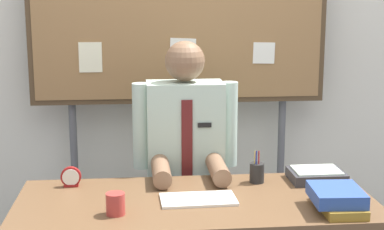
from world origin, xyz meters
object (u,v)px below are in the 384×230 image
at_px(person, 185,181).
at_px(coffee_mug, 116,204).
at_px(open_notebook, 198,199).
at_px(pen_holder, 257,173).
at_px(desk_clock, 71,178).
at_px(book_stack, 337,199).
at_px(desk, 196,220).
at_px(bulletin_board, 179,15).
at_px(paper_tray, 316,175).

distance_m(person, coffee_mug, 0.77).
distance_m(open_notebook, pen_holder, 0.39).
height_order(desk_clock, coffee_mug, desk_clock).
relative_size(book_stack, open_notebook, 0.89).
distance_m(desk, bulletin_board, 1.26).
bearing_deg(desk_clock, open_notebook, -23.77).
bearing_deg(desk, desk_clock, 157.56).
distance_m(bulletin_board, desk_clock, 1.15).
bearing_deg(open_notebook, book_stack, -16.23).
xyz_separation_m(person, bulletin_board, (-0.00, 0.38, 0.87)).
bearing_deg(open_notebook, person, 91.06).
distance_m(book_stack, pen_holder, 0.47).
distance_m(bulletin_board, coffee_mug, 1.33).
bearing_deg(bulletin_board, book_stack, -61.96).
bearing_deg(paper_tray, person, 152.70).
bearing_deg(paper_tray, bulletin_board, 131.34).
xyz_separation_m(book_stack, paper_tray, (0.03, 0.39, -0.02)).
xyz_separation_m(open_notebook, coffee_mug, (-0.36, -0.13, 0.04)).
distance_m(bulletin_board, pen_holder, 1.06).
relative_size(desk_clock, pen_holder, 0.60).
relative_size(open_notebook, desk_clock, 3.46).
distance_m(desk, open_notebook, 0.11).
height_order(desk_clock, paper_tray, desk_clock).
height_order(open_notebook, coffee_mug, coffee_mug).
bearing_deg(desk_clock, bulletin_board, 49.75).
bearing_deg(book_stack, paper_tray, 85.06).
distance_m(desk, book_stack, 0.63).
height_order(desk_clock, pen_holder, pen_holder).
bearing_deg(desk_clock, desk, -22.44).
bearing_deg(desk_clock, pen_holder, -1.66).
xyz_separation_m(person, coffee_mug, (-0.35, -0.67, 0.13)).
relative_size(book_stack, coffee_mug, 3.19).
bearing_deg(coffee_mug, desk, 23.26).
bearing_deg(desk, coffee_mug, -156.74).
distance_m(person, pen_holder, 0.47).
relative_size(book_stack, desk_clock, 3.06).
bearing_deg(pen_holder, coffee_mug, -151.76).
height_order(person, open_notebook, person).
bearing_deg(pen_holder, paper_tray, -0.57).
distance_m(open_notebook, coffee_mug, 0.38).
bearing_deg(open_notebook, coffee_mug, -160.10).
bearing_deg(pen_holder, book_stack, -56.51).
bearing_deg(pen_holder, bulletin_board, 114.67).
relative_size(desk, bulletin_board, 0.77).
bearing_deg(person, pen_holder, -44.53).
distance_m(coffee_mug, paper_tray, 1.03).
xyz_separation_m(bulletin_board, open_notebook, (0.01, -0.93, -0.78)).
distance_m(bulletin_board, open_notebook, 1.21).
bearing_deg(person, book_stack, -50.69).
relative_size(desk_clock, coffee_mug, 1.04).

